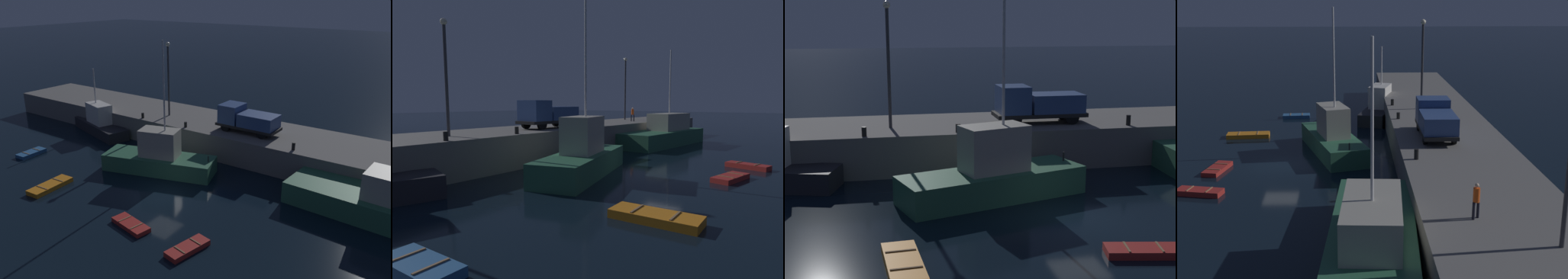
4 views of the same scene
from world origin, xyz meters
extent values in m
plane|color=black|center=(0.00, 0.00, 0.00)|extent=(320.00, 320.00, 0.00)
cube|color=slate|center=(0.00, 12.11, 1.23)|extent=(59.30, 7.50, 2.46)
cube|color=#2D6647|center=(-3.31, 3.80, 0.72)|extent=(10.01, 5.61, 1.44)
cube|color=#ADA899|center=(-3.23, 3.82, 2.61)|extent=(3.65, 2.73, 2.34)
cylinder|color=silver|center=(-2.73, 3.97, 7.48)|extent=(0.14, 0.14, 7.38)
cylinder|color=#262626|center=(0.90, 5.08, 1.69)|extent=(0.10, 0.10, 0.50)
cube|color=#B22823|center=(0.90, -4.23, 0.15)|extent=(3.07, 1.64, 0.31)
cube|color=olive|center=(1.53, -4.35, 0.33)|extent=(0.27, 0.99, 0.04)
cube|color=olive|center=(0.27, -4.11, 0.33)|extent=(0.27, 0.99, 0.04)
cube|color=orange|center=(-8.29, -3.71, 0.18)|extent=(1.55, 3.67, 0.36)
cube|color=olive|center=(-8.35, -2.92, 0.38)|extent=(1.17, 0.16, 0.04)
cube|color=olive|center=(-8.23, -4.50, 0.38)|extent=(1.17, 0.16, 0.04)
cylinder|color=#38383D|center=(-8.07, 11.25, 6.04)|extent=(0.20, 0.20, 7.16)
sphere|color=#F9EFCC|center=(-8.07, 11.25, 9.80)|extent=(0.44, 0.44, 0.44)
cylinder|color=black|center=(-0.53, 10.14, 2.91)|extent=(0.90, 0.29, 0.90)
cylinder|color=black|center=(-0.51, 12.05, 2.91)|extent=(0.90, 0.29, 0.90)
cylinder|color=black|center=(3.18, 10.11, 2.91)|extent=(0.90, 0.29, 0.90)
cylinder|color=black|center=(3.20, 12.03, 2.91)|extent=(0.90, 0.29, 0.90)
cube|color=black|center=(1.34, 11.08, 3.03)|extent=(5.81, 2.32, 0.25)
cube|color=#334C84|center=(-0.40, 11.10, 4.02)|extent=(1.87, 2.29, 1.71)
cube|color=#334C84|center=(2.38, 11.08, 3.74)|extent=(3.38, 2.30, 1.16)
cylinder|color=black|center=(-9.64, 8.87, 2.73)|extent=(0.28, 0.28, 0.54)
cylinder|color=black|center=(6.55, 9.14, 2.78)|extent=(0.28, 0.28, 0.64)
cylinder|color=black|center=(-4.25, 8.95, 2.71)|extent=(0.28, 0.28, 0.51)
camera|label=1|loc=(17.86, -21.04, 14.60)|focal=37.57mm
camera|label=2|loc=(-19.96, -9.18, 4.62)|focal=30.59mm
camera|label=3|loc=(-9.27, -23.09, 8.95)|focal=51.90mm
camera|label=4|loc=(38.07, 5.33, 12.29)|focal=50.54mm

